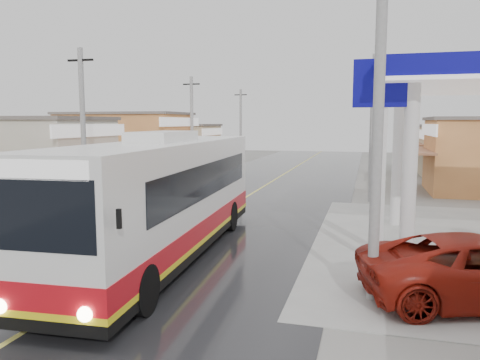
{
  "coord_description": "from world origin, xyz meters",
  "views": [
    {
      "loc": [
        6.79,
        -11.6,
        4.35
      ],
      "look_at": [
        2.05,
        5.69,
        2.14
      ],
      "focal_mm": 35.0,
      "sensor_mm": 36.0,
      "label": 1
    }
  ],
  "objects": [
    {
      "name": "ground",
      "position": [
        0.0,
        0.0,
        0.0
      ],
      "size": [
        120.0,
        120.0,
        0.0
      ],
      "primitive_type": "plane",
      "color": "slate",
      "rests_on": "ground"
    },
    {
      "name": "road",
      "position": [
        0.0,
        15.0,
        0.01
      ],
      "size": [
        12.0,
        90.0,
        0.02
      ],
      "primitive_type": "cube",
      "color": "black",
      "rests_on": "ground"
    },
    {
      "name": "centre_line",
      "position": [
        0.0,
        15.0,
        0.02
      ],
      "size": [
        0.15,
        90.0,
        0.01
      ],
      "primitive_type": "cube",
      "color": "#D8CC4C",
      "rests_on": "road"
    },
    {
      "name": "shopfronts_left",
      "position": [
        -13.0,
        18.0,
        0.0
      ],
      "size": [
        11.0,
        44.0,
        5.2
      ],
      "primitive_type": null,
      "color": "tan",
      "rests_on": "ground"
    },
    {
      "name": "utility_poles_left",
      "position": [
        -7.0,
        16.0,
        0.0
      ],
      "size": [
        1.6,
        50.0,
        8.0
      ],
      "primitive_type": null,
      "color": "gray",
      "rests_on": "ground"
    },
    {
      "name": "utility_poles_right",
      "position": [
        7.0,
        15.0,
        0.0
      ],
      "size": [
        1.6,
        36.0,
        8.0
      ],
      "primitive_type": null,
      "color": "gray",
      "rests_on": "ground"
    },
    {
      "name": "coach_bus",
      "position": [
        0.56,
        2.08,
        1.96
      ],
      "size": [
        3.58,
        13.12,
        4.06
      ],
      "rotation": [
        0.0,
        0.0,
        0.06
      ],
      "color": "silver",
      "rests_on": "road"
    },
    {
      "name": "second_bus",
      "position": [
        -4.3,
        22.4,
        1.6
      ],
      "size": [
        3.41,
        9.16,
        2.97
      ],
      "rotation": [
        0.0,
        0.0,
        0.11
      ],
      "color": "silver",
      "rests_on": "road"
    },
    {
      "name": "cyclist",
      "position": [
        -4.5,
        7.05,
        0.74
      ],
      "size": [
        0.99,
        2.17,
        2.26
      ],
      "rotation": [
        0.0,
        0.0,
        -0.13
      ],
      "color": "black",
      "rests_on": "ground"
    },
    {
      "name": "tricycle_near",
      "position": [
        -8.97,
        11.09,
        1.0
      ],
      "size": [
        2.11,
        2.44,
        1.75
      ],
      "rotation": [
        0.0,
        0.0,
        0.31
      ],
      "color": "#26262D",
      "rests_on": "ground"
    }
  ]
}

